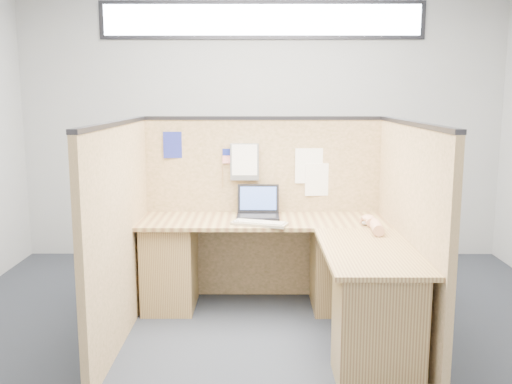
{
  "coord_description": "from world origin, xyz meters",
  "views": [
    {
      "loc": [
        -0.04,
        -3.73,
        1.7
      ],
      "look_at": [
        -0.06,
        0.5,
        0.98
      ],
      "focal_mm": 40.0,
      "sensor_mm": 36.0,
      "label": 1
    }
  ],
  "objects_px": {
    "keyboard": "(259,223)",
    "mouse": "(368,222)",
    "laptop": "(258,209)",
    "l_desk": "(289,276)"
  },
  "relations": [
    {
      "from": "laptop",
      "to": "mouse",
      "type": "xyz_separation_m",
      "value": [
        0.83,
        -0.31,
        -0.04
      ]
    },
    {
      "from": "laptop",
      "to": "keyboard",
      "type": "distance_m",
      "value": 0.32
    },
    {
      "from": "laptop",
      "to": "mouse",
      "type": "relative_size",
      "value": 2.84
    },
    {
      "from": "keyboard",
      "to": "mouse",
      "type": "xyz_separation_m",
      "value": [
        0.82,
        -0.0,
        0.01
      ]
    },
    {
      "from": "l_desk",
      "to": "laptop",
      "type": "relative_size",
      "value": 5.69
    },
    {
      "from": "keyboard",
      "to": "l_desk",
      "type": "bearing_deg",
      "value": -23.39
    },
    {
      "from": "l_desk",
      "to": "laptop",
      "type": "height_order",
      "value": "laptop"
    },
    {
      "from": "keyboard",
      "to": "mouse",
      "type": "bearing_deg",
      "value": 18.11
    },
    {
      "from": "l_desk",
      "to": "keyboard",
      "type": "xyz_separation_m",
      "value": [
        -0.21,
        0.19,
        0.35
      ]
    },
    {
      "from": "mouse",
      "to": "l_desk",
      "type": "bearing_deg",
      "value": -162.72
    }
  ]
}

